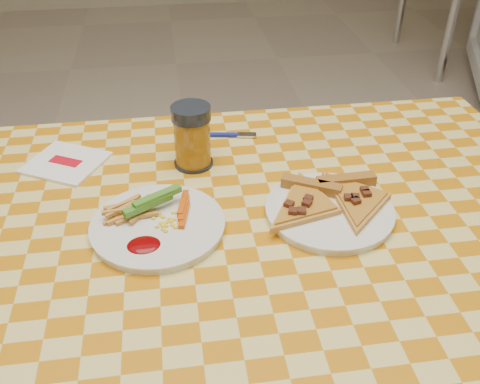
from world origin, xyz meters
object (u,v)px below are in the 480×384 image
(plate_left, at_px, (158,227))
(drink_glass, at_px, (192,137))
(table, at_px, (222,269))
(plate_right, at_px, (329,212))

(plate_left, relative_size, drink_glass, 1.76)
(table, height_order, drink_glass, drink_glass)
(plate_left, bearing_deg, drink_glass, 69.41)
(plate_left, relative_size, plate_right, 1.01)
(table, distance_m, plate_right, 0.21)
(drink_glass, bearing_deg, plate_left, -110.59)
(plate_left, distance_m, drink_glass, 0.22)
(drink_glass, bearing_deg, plate_right, -42.17)
(table, distance_m, drink_glass, 0.26)
(plate_right, bearing_deg, drink_glass, 137.83)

